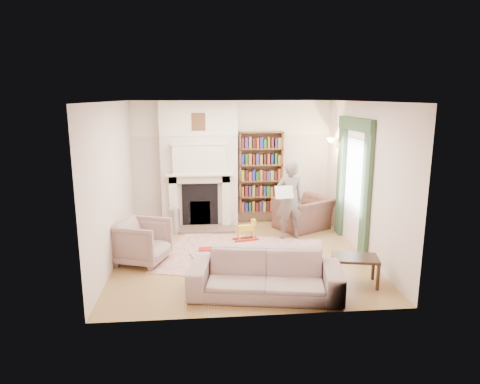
{
  "coord_description": "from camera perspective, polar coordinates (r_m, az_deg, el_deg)",
  "views": [
    {
      "loc": [
        -0.71,
        -7.46,
        2.89
      ],
      "look_at": [
        0.0,
        0.25,
        1.15
      ],
      "focal_mm": 32.0,
      "sensor_mm": 36.0,
      "label": 1
    }
  ],
  "objects": [
    {
      "name": "bookcase",
      "position": [
        9.83,
        2.78,
        2.59
      ],
      "size": [
        1.0,
        0.24,
        1.85
      ],
      "primitive_type": "cube",
      "color": "brown",
      "rests_on": "floor"
    },
    {
      "name": "floor",
      "position": [
        8.03,
        0.17,
        -8.42
      ],
      "size": [
        4.5,
        4.5,
        0.0
      ],
      "primitive_type": "plane",
      "color": "olive",
      "rests_on": "ground"
    },
    {
      "name": "sofa",
      "position": [
        6.43,
        3.38,
        -10.87
      ],
      "size": [
        2.34,
        1.24,
        0.65
      ],
      "primitive_type": "imported",
      "rotation": [
        0.0,
        0.0,
        -0.17
      ],
      "color": "#AD9C8E",
      "rests_on": "floor"
    },
    {
      "name": "wall_right",
      "position": [
        8.16,
        16.1,
        1.65
      ],
      "size": [
        0.0,
        4.5,
        4.5
      ],
      "primitive_type": "plane",
      "rotation": [
        1.57,
        0.0,
        -1.57
      ],
      "color": "silver",
      "rests_on": "floor"
    },
    {
      "name": "pelmet",
      "position": [
        8.4,
        15.14,
        8.75
      ],
      "size": [
        0.09,
        1.7,
        0.24
      ],
      "primitive_type": "cube",
      "color": "#2E462D",
      "rests_on": "wall_right"
    },
    {
      "name": "wall_back",
      "position": [
        9.85,
        -1.07,
        3.96
      ],
      "size": [
        4.5,
        0.0,
        4.5
      ],
      "primitive_type": "plane",
      "rotation": [
        1.57,
        0.0,
        0.0
      ],
      "color": "silver",
      "rests_on": "floor"
    },
    {
      "name": "ceiling",
      "position": [
        7.5,
        0.18,
        11.98
      ],
      "size": [
        4.5,
        4.5,
        0.0
      ],
      "primitive_type": "plane",
      "rotation": [
        3.14,
        0.0,
        0.0
      ],
      "color": "white",
      "rests_on": "wall_back"
    },
    {
      "name": "board_game",
      "position": [
        7.96,
        -5.14,
        -8.47
      ],
      "size": [
        0.44,
        0.44,
        0.03
      ],
      "primitive_type": "cube",
      "rotation": [
        0.0,
        0.0,
        0.26
      ],
      "color": "gold",
      "rests_on": "rug"
    },
    {
      "name": "window",
      "position": [
        8.52,
        15.06,
        2.49
      ],
      "size": [
        0.02,
        0.9,
        1.3
      ],
      "primitive_type": "cube",
      "color": "silver",
      "rests_on": "wall_right"
    },
    {
      "name": "rug",
      "position": [
        8.02,
        0.37,
        -8.4
      ],
      "size": [
        3.38,
        2.92,
        0.01
      ],
      "primitive_type": "cube",
      "rotation": [
        0.0,
        0.0,
        -0.27
      ],
      "color": "beige",
      "rests_on": "floor"
    },
    {
      "name": "paraffin_heater",
      "position": [
        9.28,
        -8.75,
        -3.86
      ],
      "size": [
        0.26,
        0.26,
        0.55
      ],
      "primitive_type": "cylinder",
      "rotation": [
        0.0,
        0.0,
        0.09
      ],
      "color": "#A6AAAE",
      "rests_on": "floor"
    },
    {
      "name": "curtain_left",
      "position": [
        7.91,
        16.45,
        -0.19
      ],
      "size": [
        0.07,
        0.32,
        2.4
      ],
      "primitive_type": "cube",
      "color": "#2E462D",
      "rests_on": "floor"
    },
    {
      "name": "game_box_lid",
      "position": [
        8.22,
        -4.41,
        -7.68
      ],
      "size": [
        0.32,
        0.22,
        0.05
      ],
      "primitive_type": "cube",
      "rotation": [
        0.0,
        0.0,
        0.04
      ],
      "color": "red",
      "rests_on": "rug"
    },
    {
      "name": "wall_front",
      "position": [
        5.47,
        2.41,
        -3.15
      ],
      "size": [
        4.5,
        0.0,
        4.5
      ],
      "primitive_type": "plane",
      "rotation": [
        -1.57,
        0.0,
        0.0
      ],
      "color": "silver",
      "rests_on": "floor"
    },
    {
      "name": "coffee_table",
      "position": [
        7.03,
        15.03,
        -10.05
      ],
      "size": [
        0.78,
        0.58,
        0.45
      ],
      "primitive_type": null,
      "rotation": [
        0.0,
        0.0,
        -0.21
      ],
      "color": "black",
      "rests_on": "floor"
    },
    {
      "name": "rocking_horse",
      "position": [
        8.74,
        0.75,
        -5.13
      ],
      "size": [
        0.53,
        0.31,
        0.44
      ],
      "primitive_type": null,
      "rotation": [
        0.0,
        0.0,
        0.23
      ],
      "color": "gold",
      "rests_on": "rug"
    },
    {
      "name": "armchair_reading",
      "position": [
        9.56,
        8.43,
        -2.86
      ],
      "size": [
        1.41,
        1.36,
        0.71
      ],
      "primitive_type": "imported",
      "rotation": [
        0.0,
        0.0,
        3.65
      ],
      "color": "#4D2929",
      "rests_on": "floor"
    },
    {
      "name": "curtain_right",
      "position": [
        9.2,
        13.28,
        1.73
      ],
      "size": [
        0.07,
        0.32,
        2.4
      ],
      "primitive_type": "cube",
      "color": "#2E462D",
      "rests_on": "floor"
    },
    {
      "name": "comic_annuals",
      "position": [
        7.59,
        2.64,
        -9.56
      ],
      "size": [
        0.64,
        0.55,
        0.02
      ],
      "color": "red",
      "rests_on": "rug"
    },
    {
      "name": "newspaper",
      "position": [
        8.51,
        5.91,
        -0.03
      ],
      "size": [
        0.38,
        0.15,
        0.25
      ],
      "primitive_type": "cube",
      "rotation": [
        -0.35,
        0.0,
        0.12
      ],
      "color": "white",
      "rests_on": "man_reading"
    },
    {
      "name": "wall_sconce",
      "position": [
        9.42,
        11.75,
        6.37
      ],
      "size": [
        0.2,
        0.24,
        0.24
      ],
      "primitive_type": null,
      "color": "gold",
      "rests_on": "wall_right"
    },
    {
      "name": "armchair_left",
      "position": [
        7.77,
        -12.9,
        -6.48
      ],
      "size": [
        1.07,
        1.06,
        0.77
      ],
      "primitive_type": "imported",
      "rotation": [
        0.0,
        0.0,
        1.23
      ],
      "color": "#A39286",
      "rests_on": "floor"
    },
    {
      "name": "fireplace",
      "position": [
        9.63,
        -5.45,
        3.62
      ],
      "size": [
        1.7,
        0.58,
        2.8
      ],
      "color": "silver",
      "rests_on": "floor"
    },
    {
      "name": "man_reading",
      "position": [
        8.78,
        6.58,
        -1.1
      ],
      "size": [
        0.64,
        0.46,
        1.63
      ],
      "primitive_type": "imported",
      "rotation": [
        0.0,
        0.0,
        3.26
      ],
      "color": "#62574E",
      "rests_on": "floor"
    },
    {
      "name": "wall_left",
      "position": [
        7.76,
        -16.6,
        1.07
      ],
      "size": [
        0.0,
        4.5,
        4.5
      ],
      "primitive_type": "plane",
      "rotation": [
        1.57,
        0.0,
        1.57
      ],
      "color": "silver",
      "rests_on": "floor"
    }
  ]
}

